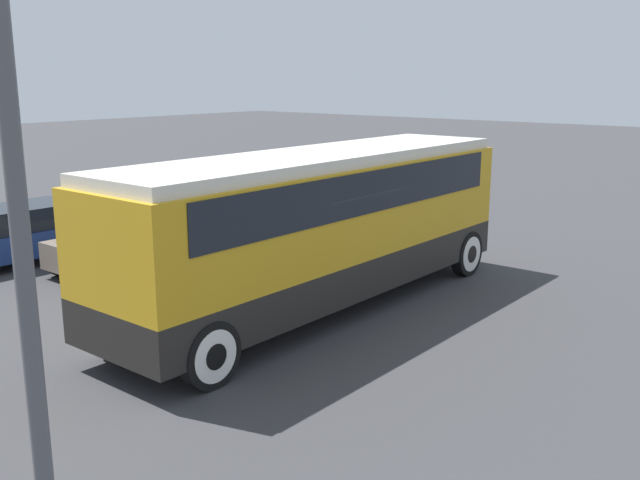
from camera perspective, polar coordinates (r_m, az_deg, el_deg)
name	(u,v)px	position (r m, az deg, el deg)	size (l,w,h in m)	color
ground_plane	(320,308)	(14.78, 0.00, -5.49)	(120.00, 120.00, 0.00)	#38383A
tour_bus	(323,216)	(14.35, 0.24, 1.97)	(10.13, 2.55, 3.22)	black
parked_car_near	(142,238)	(18.38, -14.08, 0.18)	(4.63, 1.87, 1.48)	#7A6B5B
parked_car_mid	(295,207)	(22.08, -2.05, 2.66)	(4.64, 1.93, 1.43)	#BCBCC1
parked_car_far	(30,232)	(19.93, -22.16, 0.57)	(4.74, 1.94, 1.46)	navy
lamp_post	(14,168)	(6.00, -23.27, 5.28)	(0.44, 0.44, 6.15)	#515156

